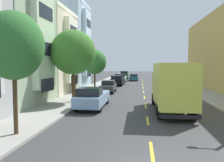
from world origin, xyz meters
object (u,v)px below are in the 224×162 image
object	(u,v)px
parked_hatchback_charcoal	(108,86)
parked_suv_forest	(124,75)
parked_pickup_red	(162,77)
parked_pickup_silver	(120,78)
moving_teal_sedan	(134,77)
delivery_box_truck	(172,85)
parked_sedan_burgundy	(171,82)
street_tree_third	(95,62)
street_tree_second	(73,52)
parked_pickup_sky	(92,98)
street_tree_nearest	(13,46)
parked_pickup_black	(117,80)

from	to	relation	value
parked_hatchback_charcoal	parked_suv_forest	bearing A→B (deg)	89.58
parked_pickup_red	parked_pickup_silver	distance (m)	9.89
moving_teal_sedan	delivery_box_truck	bearing A→B (deg)	-83.64
delivery_box_truck	parked_sedan_burgundy	world-z (taller)	delivery_box_truck
delivery_box_truck	parked_hatchback_charcoal	xyz separation A→B (m)	(-6.23, 10.88, -1.24)
street_tree_third	parked_suv_forest	bearing A→B (deg)	85.05
street_tree_second	parked_pickup_silver	world-z (taller)	street_tree_second
parked_pickup_sky	moving_teal_sedan	distance (m)	31.51
street_tree_third	parked_pickup_sky	size ratio (longest dim) A/B	1.00
street_tree_third	moving_teal_sedan	xyz separation A→B (m)	(4.60, 20.01, -3.08)
parked_sedan_burgundy	parked_pickup_sky	distance (m)	19.61
street_tree_second	parked_hatchback_charcoal	world-z (taller)	street_tree_second
parked_pickup_red	parked_suv_forest	world-z (taller)	parked_suv_forest
street_tree_nearest	parked_pickup_red	distance (m)	40.05
street_tree_nearest	parked_pickup_sky	distance (m)	8.57
parked_sedan_burgundy	parked_suv_forest	world-z (taller)	parked_suv_forest
street_tree_nearest	parked_pickup_red	world-z (taller)	street_tree_nearest
parked_pickup_red	parked_pickup_black	world-z (taller)	same
street_tree_third	parked_pickup_red	distance (m)	22.43
parked_pickup_sky	parked_pickup_black	world-z (taller)	same
parked_hatchback_charcoal	parked_sedan_burgundy	size ratio (longest dim) A/B	0.88
street_tree_nearest	street_tree_third	bearing A→B (deg)	90.00
parked_hatchback_charcoal	parked_sedan_burgundy	distance (m)	11.58
parked_sedan_burgundy	delivery_box_truck	bearing A→B (deg)	-97.50
street_tree_nearest	parked_pickup_silver	size ratio (longest dim) A/B	1.10
parked_suv_forest	delivery_box_truck	bearing A→B (deg)	-80.83
street_tree_nearest	parked_pickup_silver	bearing A→B (deg)	86.34
street_tree_nearest	parked_sedan_burgundy	distance (m)	27.58
street_tree_second	parked_hatchback_charcoal	distance (m)	9.12
parked_pickup_red	parked_sedan_burgundy	xyz separation A→B (m)	(0.04, -13.27, -0.08)
parked_sedan_burgundy	parked_suv_forest	xyz separation A→B (m)	(-8.47, 18.81, 0.24)
delivery_box_truck	parked_pickup_red	distance (m)	31.95
delivery_box_truck	street_tree_second	bearing A→B (deg)	160.96
parked_pickup_silver	parked_sedan_burgundy	bearing A→B (deg)	-43.85
street_tree_second	street_tree_third	distance (m)	9.49
street_tree_second	moving_teal_sedan	world-z (taller)	street_tree_second
parked_sedan_burgundy	parked_pickup_silver	world-z (taller)	parked_pickup_silver
street_tree_third	parked_pickup_red	xyz separation A→B (m)	(10.61, 19.54, -3.00)
street_tree_second	delivery_box_truck	world-z (taller)	street_tree_second
street_tree_second	parked_pickup_black	distance (m)	18.48
parked_pickup_sky	moving_teal_sedan	xyz separation A→B (m)	(2.46, 31.42, -0.08)
street_tree_third	delivery_box_truck	bearing A→B (deg)	-56.29
street_tree_nearest	delivery_box_truck	size ratio (longest dim) A/B	0.80
street_tree_nearest	parked_sedan_burgundy	bearing A→B (deg)	67.09
parked_suv_forest	parked_pickup_black	size ratio (longest dim) A/B	0.90
street_tree_nearest	parked_suv_forest	xyz separation A→B (m)	(2.17, 44.00, -3.36)
street_tree_second	parked_sedan_burgundy	world-z (taller)	street_tree_second
street_tree_nearest	parked_pickup_sky	xyz separation A→B (m)	(2.14, 7.52, -3.52)
parked_sedan_burgundy	parked_pickup_black	xyz separation A→B (m)	(-8.49, 2.24, 0.08)
moving_teal_sedan	parked_sedan_burgundy	bearing A→B (deg)	-66.26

